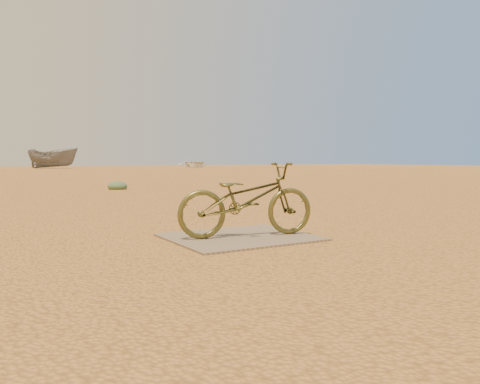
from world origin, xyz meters
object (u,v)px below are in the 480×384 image
boat_far_right (195,163)px  plywood_board (240,237)px  bicycle (247,199)px  boat_mid_right (53,158)px

boat_far_right → plywood_board: bearing=-97.3°
bicycle → boat_far_right: size_ratio=0.33×
boat_mid_right → bicycle: bearing=-147.7°
boat_far_right → bicycle: bearing=-97.2°
boat_mid_right → boat_far_right: (14.61, -1.22, -0.51)m
plywood_board → boat_far_right: (19.54, 42.97, 0.48)m
boat_mid_right → boat_far_right: 14.67m
plywood_board → boat_mid_right: boat_mid_right is taller
boat_far_right → boat_mid_right: bearing=-167.6°
bicycle → boat_mid_right: boat_mid_right is taller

